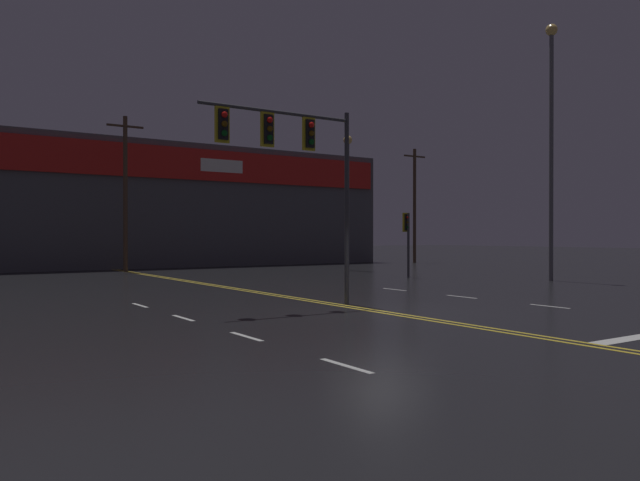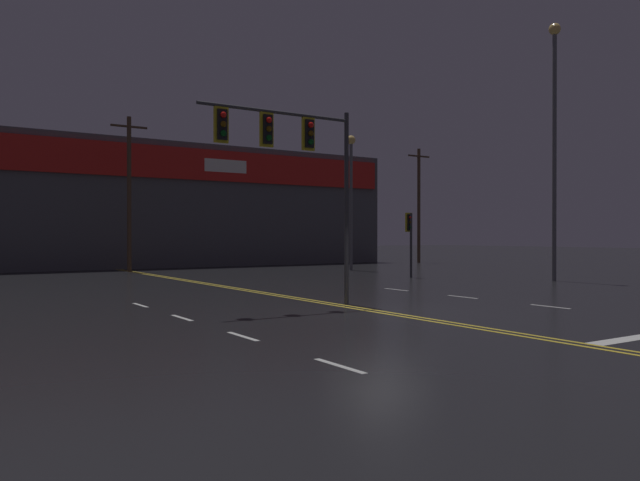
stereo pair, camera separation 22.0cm
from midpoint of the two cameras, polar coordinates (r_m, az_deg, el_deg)
name	(u,v)px [view 1 (the left image)]	position (r m, az deg, el deg)	size (l,w,h in m)	color
ground_plane	(381,312)	(17.79, 5.21, -6.51)	(200.00, 200.00, 0.00)	black
road_markings	(440,314)	(17.50, 10.56, -6.62)	(15.30, 60.00, 0.01)	gold
traffic_signal_median	(289,148)	(18.54, -3.19, 8.43)	(5.03, 0.36, 6.00)	#38383D
traffic_signal_corner_northeast	(407,230)	(32.64, 7.77, 0.96)	(0.42, 0.36, 3.36)	#38383D
streetlight_near_left	(551,123)	(32.26, 20.21, 10.06)	(0.56, 0.56, 12.29)	#59595E
streetlight_near_right	(348,183)	(39.37, 2.39, 5.28)	(0.56, 0.56, 8.48)	#59595E
building_backdrop	(95,206)	(46.94, -20.02, 3.02)	(42.30, 10.23, 8.61)	#4C4C51
utility_pole_row	(123,189)	(39.52, -17.72, 4.53)	(47.29, 0.26, 10.17)	#4C3828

